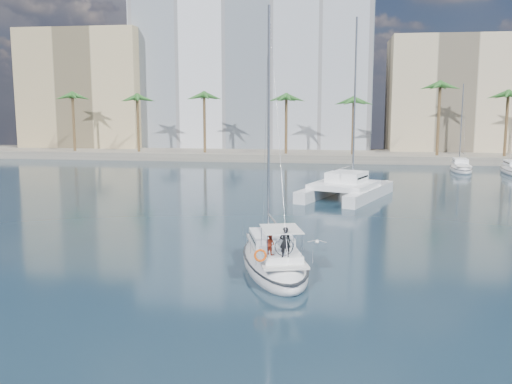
# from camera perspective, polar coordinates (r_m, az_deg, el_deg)

# --- Properties ---
(ground) EXTENTS (160.00, 160.00, 0.00)m
(ground) POSITION_cam_1_polar(r_m,az_deg,el_deg) (33.74, 1.68, -6.60)
(ground) COLOR black
(ground) RESTS_ON ground
(quay) EXTENTS (120.00, 14.00, 1.20)m
(quay) POSITION_cam_1_polar(r_m,az_deg,el_deg) (93.76, 6.00, 3.67)
(quay) COLOR gray
(quay) RESTS_ON ground
(building_modern) EXTENTS (42.00, 16.00, 28.00)m
(building_modern) POSITION_cam_1_polar(r_m,az_deg,el_deg) (106.60, -0.19, 11.54)
(building_modern) COLOR white
(building_modern) RESTS_ON ground
(building_tan_left) EXTENTS (22.00, 14.00, 22.00)m
(building_tan_left) POSITION_cam_1_polar(r_m,az_deg,el_deg) (111.17, -16.22, 9.54)
(building_tan_left) COLOR tan
(building_tan_left) RESTS_ON ground
(building_beige) EXTENTS (20.00, 14.00, 20.00)m
(building_beige) POSITION_cam_1_polar(r_m,az_deg,el_deg) (103.93, 18.66, 8.95)
(building_beige) COLOR tan
(building_beige) RESTS_ON ground
(palm_left) EXTENTS (3.60, 3.60, 12.30)m
(palm_left) POSITION_cam_1_polar(r_m,az_deg,el_deg) (96.96, -14.80, 9.32)
(palm_left) COLOR brown
(palm_left) RESTS_ON ground
(palm_centre) EXTENTS (3.60, 3.60, 12.30)m
(palm_centre) POSITION_cam_1_polar(r_m,az_deg,el_deg) (89.40, 6.00, 9.63)
(palm_centre) COLOR brown
(palm_centre) RESTS_ON ground
(main_sloop) EXTENTS (5.84, 10.65, 15.08)m
(main_sloop) POSITION_cam_1_polar(r_m,az_deg,el_deg) (31.54, 1.81, -6.79)
(main_sloop) COLOR white
(main_sloop) RESTS_ON ground
(catamaran) EXTENTS (9.59, 13.02, 17.11)m
(catamaran) POSITION_cam_1_polar(r_m,az_deg,el_deg) (55.42, 8.98, 0.60)
(catamaran) COLOR white
(catamaran) RESTS_ON ground
(seagull) EXTENTS (1.15, 0.49, 0.21)m
(seagull) POSITION_cam_1_polar(r_m,az_deg,el_deg) (34.50, 6.13, -4.95)
(seagull) COLOR silver
(seagull) RESTS_ON ground
(moored_yacht_a) EXTENTS (3.37, 9.52, 11.90)m
(moored_yacht_a) POSITION_cam_1_polar(r_m,az_deg,el_deg) (81.46, 19.79, 1.99)
(moored_yacht_a) COLOR white
(moored_yacht_a) RESTS_ON ground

